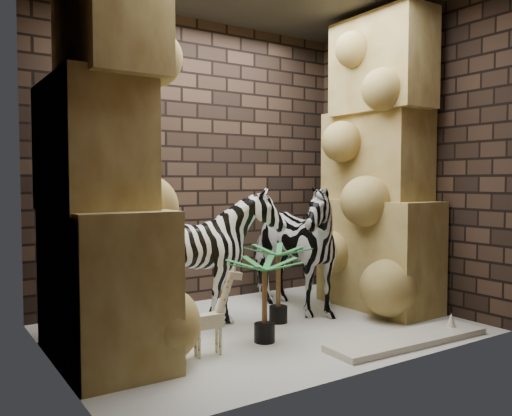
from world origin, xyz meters
TOP-DOWN VIEW (x-y plane):
  - floor at (0.00, 0.00)m, footprint 3.50×3.50m
  - wall_back at (0.00, 1.25)m, footprint 3.50×0.00m
  - wall_front at (0.00, -1.25)m, footprint 3.50×0.00m
  - wall_left at (-1.75, 0.00)m, footprint 0.00×3.00m
  - wall_right at (1.75, 0.00)m, footprint 0.00×3.00m
  - rock_pillar_left at (-1.40, 0.00)m, footprint 0.68×1.30m
  - rock_pillar_right at (1.42, 0.00)m, footprint 0.58×1.25m
  - zebra_right at (0.55, 0.38)m, footprint 0.71×1.27m
  - zebra_left at (-0.36, 0.39)m, footprint 1.09×1.31m
  - giraffe_toy at (-0.74, -0.36)m, footprint 0.35×0.14m
  - palm_front at (0.23, 0.09)m, footprint 0.36×0.36m
  - palm_back at (-0.21, -0.32)m, footprint 0.36×0.36m
  - surfboard at (0.75, -0.97)m, footprint 1.49×0.43m

SIDE VIEW (x-z plane):
  - floor at x=0.00m, z-range 0.00..0.00m
  - surfboard at x=0.75m, z-range 0.00..0.05m
  - giraffe_toy at x=-0.74m, z-range 0.00..0.66m
  - palm_back at x=-0.21m, z-range 0.00..0.69m
  - palm_front at x=0.23m, z-range 0.00..0.72m
  - zebra_left at x=-0.36m, z-range 0.00..1.13m
  - zebra_right at x=0.55m, z-range 0.00..1.48m
  - wall_back at x=0.00m, z-range -0.25..3.25m
  - wall_front at x=0.00m, z-range -0.25..3.25m
  - wall_left at x=-1.75m, z-range 0.00..3.00m
  - wall_right at x=1.75m, z-range 0.00..3.00m
  - rock_pillar_left at x=-1.40m, z-range 0.00..3.00m
  - rock_pillar_right at x=1.42m, z-range 0.00..3.00m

